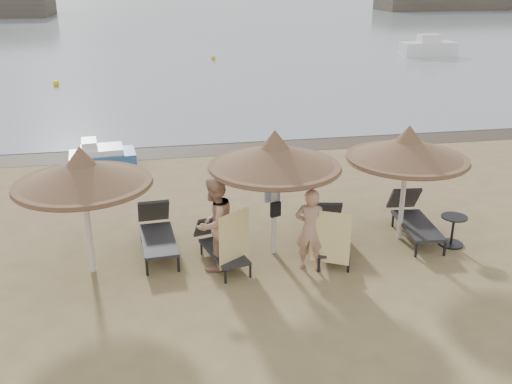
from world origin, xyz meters
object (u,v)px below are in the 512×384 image
palapa_left (82,173)px  person_left (214,216)px  side_table (452,231)px  lounger_near_right (329,232)px  palapa_center (275,156)px  lounger_far_left (157,231)px  pedal_boat (102,157)px  palapa_right (407,149)px  person_right (311,223)px  lounger_far_right (413,217)px  lounger_near_left (219,244)px

palapa_left → person_left: size_ratio=1.17×
side_table → person_left: bearing=-179.3°
person_left → lounger_near_right: bearing=145.3°
palapa_center → lounger_far_left: palapa_center is taller
lounger_far_left → person_left: bearing=-46.5°
palapa_center → lounger_near_right: palapa_center is taller
lounger_far_left → pedal_boat: bearing=100.7°
palapa_center → pedal_boat: palapa_center is taller
palapa_right → lounger_near_right: palapa_right is taller
palapa_right → side_table: size_ratio=3.89×
palapa_left → lounger_near_right: palapa_left is taller
lounger_near_right → person_left: (-2.58, -0.41, 0.75)m
person_right → pedal_boat: (-4.65, 7.54, -0.68)m
person_left → palapa_center: bearing=154.6°
palapa_left → person_left: bearing=-6.9°
palapa_center → lounger_far_right: (3.41, 0.32, -1.79)m
lounger_near_right → side_table: 2.81m
lounger_near_left → lounger_far_left: bearing=134.9°
lounger_near_left → lounger_far_right: lounger_far_right is taller
palapa_left → palapa_center: 3.85m
palapa_center → side_table: 4.48m
lounger_far_left → side_table: (6.54, -1.02, -0.10)m
person_right → pedal_boat: person_right is taller
palapa_center → person_left: bearing=-161.7°
palapa_left → palapa_right: (6.87, 0.32, 0.01)m
side_table → pedal_boat: (-8.11, 7.08, 0.02)m
lounger_near_right → side_table: bearing=4.9°
palapa_right → person_left: (-4.36, -0.62, -0.99)m
pedal_boat → palapa_right: bearing=-48.3°
pedal_boat → lounger_far_left: bearing=-81.3°
palapa_left → person_right: 4.62m
person_left → pedal_boat: size_ratio=1.10×
side_table → person_left: 5.44m
palapa_right → lounger_near_right: 2.50m
palapa_right → lounger_far_right: palapa_right is taller
lounger_near_left → side_table: (5.25, -0.26, -0.04)m
palapa_center → lounger_far_left: size_ratio=1.29×
lounger_near_right → side_table: lounger_near_right is taller
lounger_near_left → lounger_far_right: bearing=-9.3°
palapa_center → lounger_far_left: (-2.50, 0.64, -1.79)m
palapa_center → side_table: (4.04, -0.38, -1.89)m
palapa_center → palapa_right: bearing=3.4°
lounger_near_left → side_table: size_ratio=2.73×
side_table → pedal_boat: 10.76m
lounger_near_right → lounger_far_left: bearing=-178.2°
palapa_left → person_left: palapa_left is taller
palapa_right → lounger_near_left: size_ratio=1.43×
pedal_boat → palapa_center: bearing=-64.5°
lounger_near_left → side_table: lounger_near_left is taller
side_table → palapa_right: bearing=151.1°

